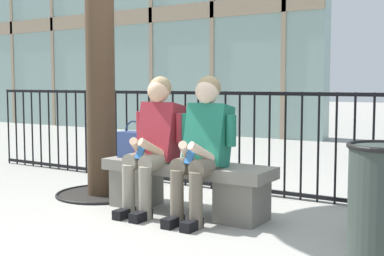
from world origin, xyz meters
TOP-DOWN VIEW (x-y plane):
  - ground_plane at (0.00, 0.00)m, footprint 60.00×60.00m
  - stone_bench at (0.00, 0.00)m, footprint 1.60×0.44m
  - seated_person_with_phone at (-0.25, -0.13)m, footprint 0.52×0.66m
  - seated_person_companion at (0.25, -0.13)m, footprint 0.52×0.66m
  - handbag_on_bench at (-0.58, -0.01)m, footprint 0.29×0.15m
  - plaza_railing at (0.00, 1.03)m, footprint 7.51×0.04m
  - trash_can at (1.86, -0.82)m, footprint 0.43×0.43m

SIDE VIEW (x-z plane):
  - ground_plane at x=0.00m, z-range 0.00..0.00m
  - stone_bench at x=0.00m, z-range 0.05..0.50m
  - trash_can at x=1.86m, z-range 0.01..0.82m
  - plaza_railing at x=0.00m, z-range 0.01..1.07m
  - handbag_on_bench at x=-0.58m, z-range 0.40..0.76m
  - seated_person_with_phone at x=-0.25m, z-range 0.04..1.26m
  - seated_person_companion at x=0.25m, z-range 0.04..1.26m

